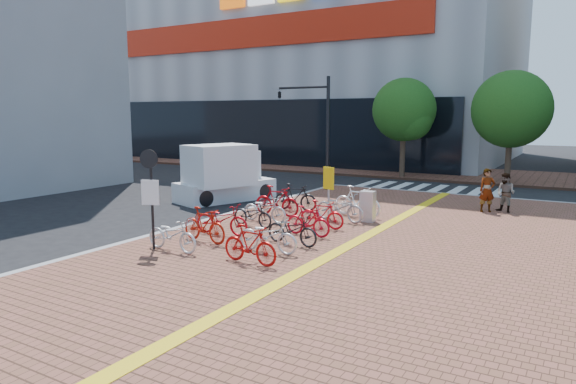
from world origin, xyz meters
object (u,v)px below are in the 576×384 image
Objects in this scene: bike_9 at (292,229)px; traffic_light_pole at (305,112)px; notice_sign at (151,187)px; pedestrian_b at (506,193)px; bike_0 at (172,235)px; bike_12 at (340,207)px; pedestrian_a at (487,190)px; utility_box at (368,206)px; bike_4 at (265,209)px; box_truck at (224,174)px; bike_13 at (357,201)px; bike_5 at (277,201)px; bike_10 at (308,221)px; bike_11 at (322,215)px; yellow_sign at (328,183)px; bike_1 at (204,225)px; bike_6 at (295,197)px; bike_7 at (250,244)px; bike_2 at (222,219)px; bike_3 at (253,214)px; bike_8 at (268,236)px.

traffic_light_pole is (-5.31, 10.49, 3.44)m from bike_9.
bike_9 is at bearing 38.58° from notice_sign.
pedestrian_b is (4.65, 8.57, 0.31)m from bike_9.
bike_0 is 6.48m from bike_12.
pedestrian_a reaches higher than utility_box.
bike_12 is at bearing -55.97° from bike_4.
utility_box is (-3.97, -4.38, -0.22)m from pedestrian_b.
pedestrian_a is 0.35× the size of box_truck.
bike_13 reaches higher than bike_9.
bike_5 is 1.21× the size of bike_10.
notice_sign is at bearing 143.82° from bike_10.
pedestrian_a reaches higher than bike_11.
bike_5 is 2.07m from yellow_sign.
bike_13 is at bearing 0.99° from bike_10.
bike_11 is 7.27m from pedestrian_a.
bike_12 is (2.44, 0.32, -0.06)m from bike_5.
bike_13 is at bearing -14.16° from bike_1.
notice_sign reaches higher than bike_11.
bike_0 is at bearing 171.31° from bike_6.
yellow_sign is (-1.49, -0.15, 0.76)m from utility_box.
bike_5 is 5.13m from box_truck.
bike_1 reaches higher than bike_12.
bike_5 is 1.09× the size of bike_9.
pedestrian_b is at bearing 12.60° from box_truck.
pedestrian_b reaches higher than bike_11.
bike_13 is at bearing 5.49° from bike_9.
bike_7 is 14.21m from traffic_light_pole.
bike_0 is 1.06× the size of pedestrian_a.
bike_0 is at bearing -179.22° from bike_4.
bike_2 is 7.49m from box_truck.
traffic_light_pole is at bearing 124.89° from yellow_sign.
bike_2 is 0.66× the size of notice_sign.
bike_5 reaches higher than bike_11.
traffic_light_pole is at bearing 49.42° from bike_13.
bike_12 is at bearing -36.72° from bike_3.
bike_3 is at bearing -121.25° from yellow_sign.
bike_7 is 4.61m from bike_11.
bike_8 is at bearing -166.42° from bike_6.
bike_9 is at bearing -95.55° from bike_2.
bike_7 is 6.39m from yellow_sign.
bike_12 is (-0.05, 4.82, 0.03)m from bike_8.
notice_sign is 13.32m from traffic_light_pole.
bike_7 is 11.75m from pedestrian_b.
utility_box is at bearing -3.63° from bike_9.
bike_12 is 9.12m from traffic_light_pole.
utility_box is at bearing 60.36° from notice_sign.
bike_8 is 1.15× the size of bike_10.
bike_1 is 1.01× the size of bike_9.
bike_2 is at bearing 155.32° from bike_12.
bike_7 is at bearing -88.24° from pedestrian_b.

